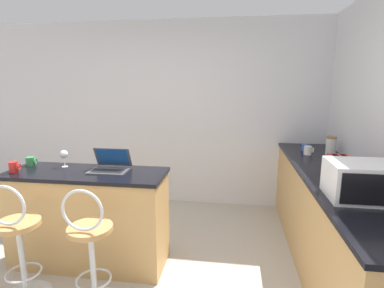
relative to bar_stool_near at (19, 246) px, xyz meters
The scene contains 14 objects.
wall_back 2.53m from the bar_stool_near, 71.46° to the left, with size 12.00×0.06×2.60m.
breakfast_bar 0.65m from the bar_stool_near, 62.11° to the left, with size 1.50×0.54×0.93m.
counter_right 2.73m from the bar_stool_near, 17.42° to the left, with size 0.64×2.87×0.93m.
bar_stool_near is the anchor object (origin of this frame).
bar_stool_far 0.61m from the bar_stool_near, ahead, with size 0.40×0.40×1.01m.
laptop 0.98m from the bar_stool_near, 51.92° to the left, with size 0.35×0.28×0.21m.
microwave 2.66m from the bar_stool_near, ahead, with size 0.46×0.38×0.26m.
toaster 2.74m from the bar_stool_near, 14.95° to the left, with size 0.19×0.29×0.19m.
storage_jar 3.26m from the bar_stool_near, 29.99° to the left, with size 0.12×0.12×0.21m.
mug_white 3.02m from the bar_stool_near, 32.01° to the left, with size 0.11×0.09×0.10m.
mug_red 0.76m from the bar_stool_near, 126.53° to the left, with size 0.10×0.08×0.10m.
mug_green 0.92m from the bar_stool_near, 116.23° to the left, with size 0.11×0.09×0.09m.
wine_glass_tall 0.91m from the bar_stool_near, 88.24° to the left, with size 0.08×0.08×0.17m.
mug_blue 3.13m from the bar_stool_near, 34.92° to the left, with size 0.10×0.08×0.09m.
Camera 1 is at (0.91, -1.85, 1.75)m, focal length 28.00 mm.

